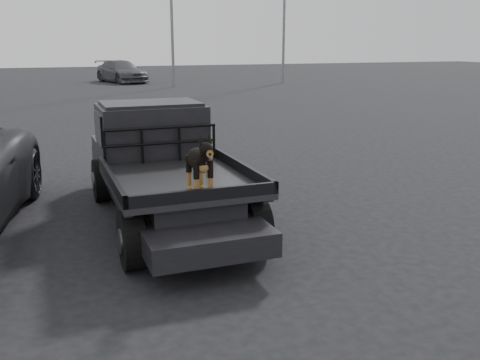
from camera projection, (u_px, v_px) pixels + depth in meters
name	position (u px, v px, depth m)	size (l,w,h in m)	color
ground	(134.00, 261.00, 6.99)	(120.00, 120.00, 0.00)	black
flatbed_ute	(166.00, 193.00, 8.47)	(2.00, 5.40, 0.92)	black
ute_cab	(151.00, 128.00, 9.11)	(1.72, 1.30, 0.88)	black
headache_rack	(161.00, 145.00, 8.47)	(1.80, 0.08, 0.55)	black
dog	(199.00, 164.00, 6.71)	(0.32, 0.60, 0.74)	black
distant_car_b	(121.00, 71.00, 38.10)	(2.16, 5.31, 1.54)	#4C4B51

